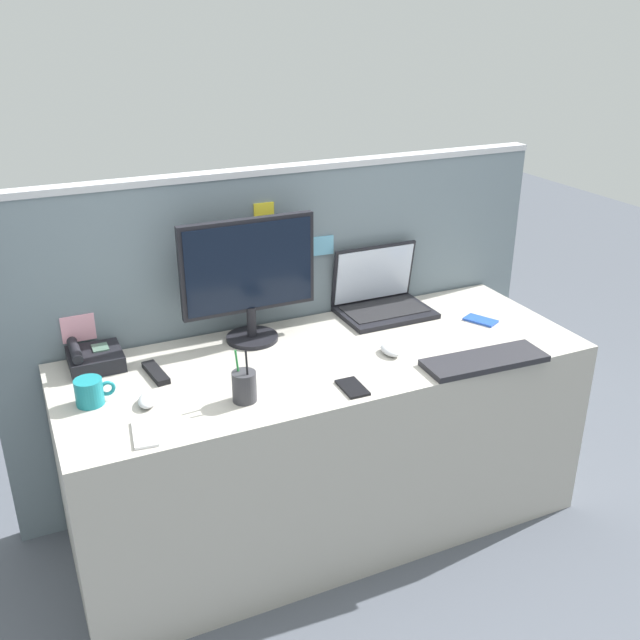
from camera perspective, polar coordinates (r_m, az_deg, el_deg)
ground_plane at (r=3.01m, az=0.41°, el=-15.48°), size 10.00×10.00×0.00m
desk at (r=2.79m, az=0.44°, el=-9.60°), size 1.91×0.71×0.74m
cubicle_divider at (r=2.96m, az=-2.81°, el=-0.72°), size 2.25×0.08×1.35m
desktop_monitor at (r=2.64m, az=-5.67°, el=3.72°), size 0.51×0.20×0.47m
laptop at (r=2.97m, az=4.80°, el=1.93°), size 0.37×0.27×0.27m
desk_phone at (r=2.64m, az=-17.53°, el=-2.90°), size 0.18×0.19×0.09m
keyboard_main at (r=2.61m, az=12.94°, el=-3.15°), size 0.46×0.18×0.02m
computer_mouse_right_hand at (r=2.36m, az=-13.51°, el=-6.18°), size 0.09×0.11×0.03m
computer_mouse_left_hand at (r=2.62m, az=5.60°, el=-2.39°), size 0.06×0.10×0.03m
pen_cup at (r=2.31m, az=-6.03°, el=-5.25°), size 0.08×0.08×0.18m
cell_phone_white_slab at (r=2.21m, az=-13.74°, el=-8.73°), size 0.09×0.16×0.01m
cell_phone_blue_case at (r=2.95m, az=12.63°, el=-0.02°), size 0.12×0.14×0.01m
cell_phone_black_slab at (r=2.39m, az=2.59°, el=-5.38°), size 0.08×0.13×0.01m
tv_remote at (r=2.53m, az=-12.90°, el=-4.10°), size 0.06×0.17×0.02m
coffee_mug at (r=2.39m, az=-17.79°, el=-5.45°), size 0.13×0.09×0.09m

